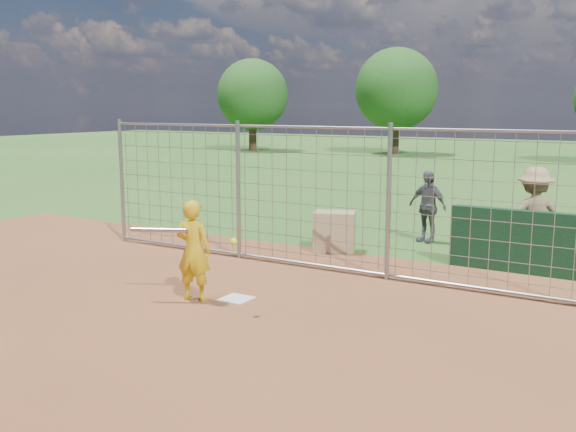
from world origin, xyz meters
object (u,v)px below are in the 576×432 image
Objects in this scene: batter at (194,250)px; bystander_b at (427,206)px; bystander_c at (534,217)px; equipment_bin at (334,232)px.

batter is 6.02m from bystander_b.
batter is at bearing 18.26° from bystander_c.
batter is at bearing -89.45° from bystander_b.
bystander_b reaches higher than equipment_bin.
bystander_c reaches higher than equipment_bin.
batter is at bearing -115.55° from equipment_bin.
bystander_b is 1.92× the size of equipment_bin.
batter is 6.15m from bystander_c.
bystander_c reaches higher than bystander_b.
batter reaches higher than equipment_bin.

